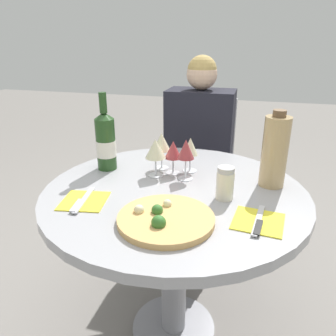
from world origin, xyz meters
name	(u,v)px	position (x,y,z in m)	size (l,w,h in m)	color
ground_plane	(173,329)	(0.00, 0.00, 0.00)	(12.00, 12.00, 0.00)	gray
dining_table	(174,217)	(0.00, 0.00, 0.58)	(0.98, 0.98, 0.70)	gray
chair_behind_diner	(200,171)	(-0.05, 0.87, 0.42)	(0.39, 0.39, 0.88)	silver
seated_diner	(196,169)	(-0.05, 0.72, 0.50)	(0.39, 0.46, 1.14)	black
pizza_large	(165,219)	(0.03, -0.24, 0.72)	(0.30, 0.30, 0.05)	tan
wine_bottle	(106,141)	(-0.33, 0.12, 0.83)	(0.08, 0.08, 0.32)	#23471E
tall_carafe	(275,151)	(0.35, 0.13, 0.84)	(0.09, 0.09, 0.29)	tan
sugar_shaker	(225,183)	(0.19, -0.03, 0.76)	(0.06, 0.06, 0.12)	silver
wine_glass_back_right	(190,147)	(0.02, 0.19, 0.81)	(0.06, 0.06, 0.15)	silver
wine_glass_back_left	(162,143)	(-0.11, 0.19, 0.82)	(0.08, 0.08, 0.16)	silver
wine_glass_front_left	(155,149)	(-0.11, 0.10, 0.82)	(0.08, 0.08, 0.16)	silver
wine_glass_front_right	(186,150)	(0.02, 0.10, 0.82)	(0.07, 0.07, 0.16)	silver
wine_glass_center	(173,150)	(-0.04, 0.14, 0.80)	(0.07, 0.07, 0.14)	silver
place_setting_left	(84,201)	(-0.28, -0.19, 0.71)	(0.17, 0.19, 0.01)	yellow
place_setting_right	(258,221)	(0.31, -0.16, 0.71)	(0.17, 0.19, 0.01)	yellow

